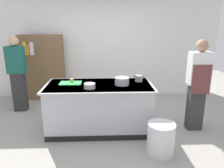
{
  "coord_description": "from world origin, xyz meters",
  "views": [
    {
      "loc": [
        0.08,
        -3.81,
        2.02
      ],
      "look_at": [
        0.25,
        0.2,
        0.85
      ],
      "focal_mm": 34.51,
      "sensor_mm": 36.0,
      "label": 1
    }
  ],
  "objects_px": {
    "stock_pot": "(122,81)",
    "mixing_bowl": "(90,86)",
    "person_guest": "(17,72)",
    "bookshelf": "(43,68)",
    "sauce_pan": "(139,79)",
    "trash_bin": "(161,139)",
    "onion": "(72,80)",
    "person_chef": "(198,84)"
  },
  "relations": [
    {
      "from": "stock_pot",
      "to": "mixing_bowl",
      "type": "relative_size",
      "value": 1.65
    },
    {
      "from": "person_guest",
      "to": "bookshelf",
      "type": "distance_m",
      "value": 0.86
    },
    {
      "from": "sauce_pan",
      "to": "person_guest",
      "type": "distance_m",
      "value": 2.76
    },
    {
      "from": "mixing_bowl",
      "to": "trash_bin",
      "type": "height_order",
      "value": "mixing_bowl"
    },
    {
      "from": "onion",
      "to": "person_guest",
      "type": "bearing_deg",
      "value": 146.77
    },
    {
      "from": "bookshelf",
      "to": "stock_pot",
      "type": "bearing_deg",
      "value": -43.44
    },
    {
      "from": "onion",
      "to": "trash_bin",
      "type": "relative_size",
      "value": 0.14
    },
    {
      "from": "mixing_bowl",
      "to": "bookshelf",
      "type": "xyz_separation_m",
      "value": [
        -1.35,
        2.03,
        -0.09
      ]
    },
    {
      "from": "person_chef",
      "to": "bookshelf",
      "type": "distance_m",
      "value": 3.82
    },
    {
      "from": "stock_pot",
      "to": "person_guest",
      "type": "distance_m",
      "value": 2.51
    },
    {
      "from": "trash_bin",
      "to": "person_guest",
      "type": "distance_m",
      "value": 3.46
    },
    {
      "from": "person_chef",
      "to": "bookshelf",
      "type": "bearing_deg",
      "value": 55.76
    },
    {
      "from": "person_guest",
      "to": "trash_bin",
      "type": "bearing_deg",
      "value": 38.35
    },
    {
      "from": "mixing_bowl",
      "to": "person_chef",
      "type": "height_order",
      "value": "person_chef"
    },
    {
      "from": "stock_pot",
      "to": "sauce_pan",
      "type": "distance_m",
      "value": 0.41
    },
    {
      "from": "stock_pot",
      "to": "person_chef",
      "type": "relative_size",
      "value": 0.19
    },
    {
      "from": "stock_pot",
      "to": "trash_bin",
      "type": "bearing_deg",
      "value": -56.51
    },
    {
      "from": "onion",
      "to": "person_guest",
      "type": "height_order",
      "value": "person_guest"
    },
    {
      "from": "sauce_pan",
      "to": "person_guest",
      "type": "relative_size",
      "value": 0.12
    },
    {
      "from": "trash_bin",
      "to": "mixing_bowl",
      "type": "bearing_deg",
      "value": 150.76
    },
    {
      "from": "stock_pot",
      "to": "person_guest",
      "type": "height_order",
      "value": "person_guest"
    },
    {
      "from": "onion",
      "to": "person_chef",
      "type": "xyz_separation_m",
      "value": [
        2.35,
        -0.19,
        -0.04
      ]
    },
    {
      "from": "trash_bin",
      "to": "sauce_pan",
      "type": "bearing_deg",
      "value": 100.98
    },
    {
      "from": "onion",
      "to": "bookshelf",
      "type": "height_order",
      "value": "bookshelf"
    },
    {
      "from": "mixing_bowl",
      "to": "person_guest",
      "type": "height_order",
      "value": "person_guest"
    },
    {
      "from": "mixing_bowl",
      "to": "sauce_pan",
      "type": "bearing_deg",
      "value": 23.78
    },
    {
      "from": "mixing_bowl",
      "to": "trash_bin",
      "type": "bearing_deg",
      "value": -29.24
    },
    {
      "from": "person_guest",
      "to": "sauce_pan",
      "type": "bearing_deg",
      "value": 54.27
    },
    {
      "from": "trash_bin",
      "to": "stock_pot",
      "type": "bearing_deg",
      "value": 123.49
    },
    {
      "from": "sauce_pan",
      "to": "mixing_bowl",
      "type": "height_order",
      "value": "sauce_pan"
    },
    {
      "from": "bookshelf",
      "to": "person_guest",
      "type": "bearing_deg",
      "value": -114.22
    },
    {
      "from": "onion",
      "to": "mixing_bowl",
      "type": "distance_m",
      "value": 0.51
    },
    {
      "from": "sauce_pan",
      "to": "person_guest",
      "type": "bearing_deg",
      "value": 162.45
    },
    {
      "from": "sauce_pan",
      "to": "person_guest",
      "type": "xyz_separation_m",
      "value": [
        -2.63,
        0.83,
        -0.05
      ]
    },
    {
      "from": "stock_pot",
      "to": "person_chef",
      "type": "distance_m",
      "value": 1.41
    },
    {
      "from": "onion",
      "to": "bookshelf",
      "type": "bearing_deg",
      "value": 120.79
    },
    {
      "from": "onion",
      "to": "person_chef",
      "type": "distance_m",
      "value": 2.35
    },
    {
      "from": "trash_bin",
      "to": "person_chef",
      "type": "height_order",
      "value": "person_chef"
    },
    {
      "from": "mixing_bowl",
      "to": "person_chef",
      "type": "relative_size",
      "value": 0.11
    },
    {
      "from": "person_chef",
      "to": "mixing_bowl",
      "type": "bearing_deg",
      "value": 89.69
    },
    {
      "from": "trash_bin",
      "to": "person_chef",
      "type": "distance_m",
      "value": 1.35
    },
    {
      "from": "bookshelf",
      "to": "onion",
      "type": "bearing_deg",
      "value": -59.21
    }
  ]
}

